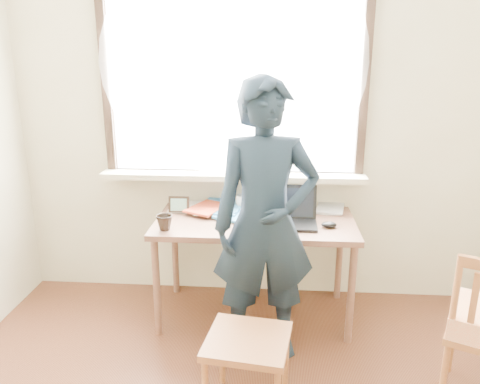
# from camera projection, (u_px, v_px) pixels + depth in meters

# --- Properties ---
(room_shell) EXTENTS (3.52, 4.02, 2.61)m
(room_shell) POSITION_uv_depth(u_px,v_px,m) (239.00, 95.00, 1.45)
(room_shell) COLOR beige
(room_shell) RESTS_ON ground
(desk) EXTENTS (1.31, 0.66, 0.70)m
(desk) POSITION_uv_depth(u_px,v_px,m) (255.00, 230.00, 3.10)
(desk) COLOR brown
(desk) RESTS_ON ground
(laptop) EXTENTS (0.34, 0.28, 0.23)m
(laptop) POSITION_uv_depth(u_px,v_px,m) (290.00, 215.00, 3.02)
(laptop) COLOR black
(laptop) RESTS_ON desk
(mug_white) EXTENTS (0.15, 0.15, 0.10)m
(mug_white) POSITION_uv_depth(u_px,v_px,m) (245.00, 202.00, 3.29)
(mug_white) COLOR white
(mug_white) RESTS_ON desk
(mug_dark) EXTENTS (0.15, 0.15, 0.10)m
(mug_dark) POSITION_uv_depth(u_px,v_px,m) (164.00, 223.00, 2.90)
(mug_dark) COLOR black
(mug_dark) RESTS_ON desk
(mouse) EXTENTS (0.10, 0.07, 0.04)m
(mouse) POSITION_uv_depth(u_px,v_px,m) (329.00, 225.00, 2.95)
(mouse) COLOR black
(mouse) RESTS_ON desk
(desk_clutter) EXTENTS (0.77, 0.50, 0.04)m
(desk_clutter) POSITION_uv_depth(u_px,v_px,m) (217.00, 208.00, 3.25)
(desk_clutter) COLOR white
(desk_clutter) RESTS_ON desk
(book_a) EXTENTS (0.33, 0.36, 0.03)m
(book_a) POSITION_uv_depth(u_px,v_px,m) (207.00, 208.00, 3.27)
(book_a) COLOR white
(book_a) RESTS_ON desk
(book_b) EXTENTS (0.23, 0.28, 0.02)m
(book_b) POSITION_uv_depth(u_px,v_px,m) (317.00, 207.00, 3.30)
(book_b) COLOR white
(book_b) RESTS_ON desk
(picture_frame) EXTENTS (0.14, 0.02, 0.11)m
(picture_frame) POSITION_uv_depth(u_px,v_px,m) (179.00, 206.00, 3.20)
(picture_frame) COLOR black
(picture_frame) RESTS_ON desk
(work_chair) EXTENTS (0.45, 0.44, 0.41)m
(work_chair) POSITION_uv_depth(u_px,v_px,m) (248.00, 349.00, 2.32)
(work_chair) COLOR #9C5E33
(work_chair) RESTS_ON ground
(person) EXTENTS (0.66, 0.49, 1.66)m
(person) POSITION_uv_depth(u_px,v_px,m) (265.00, 223.00, 2.66)
(person) COLOR black
(person) RESTS_ON ground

